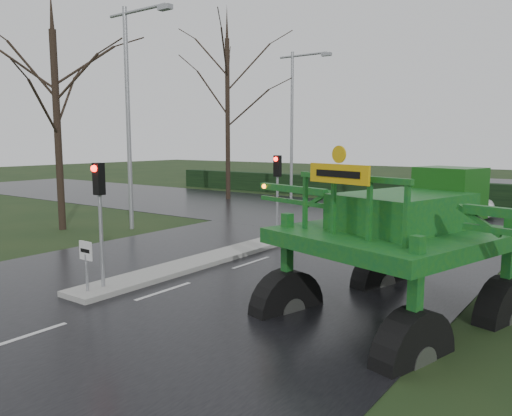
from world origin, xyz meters
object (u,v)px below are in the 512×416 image
Objects in this scene: street_light_left_near at (132,98)px; crop_sprayer at (295,213)px; street_light_left_far at (296,113)px; white_sedan at (446,216)px; traffic_signal_mid at (277,179)px; traffic_signal_near at (99,198)px; keep_left_sign at (86,258)px.

crop_sprayer is at bearing -23.13° from street_light_left_near.
street_light_left_near is 1.00× the size of street_light_left_far.
street_light_left_far is (0.00, 14.00, 0.00)m from street_light_left_near.
crop_sprayer is 1.82× the size of white_sedan.
white_sedan is (10.48, -1.25, -5.99)m from street_light_left_far.
crop_sprayer is (11.76, -5.02, -3.63)m from street_light_left_near.
street_light_left_near is 14.00m from street_light_left_far.
street_light_left_near and street_light_left_far have the same top height.
street_light_left_far reaches higher than crop_sprayer.
traffic_signal_mid is 8.13m from crop_sprayer.
crop_sprayer is at bearing 22.22° from traffic_signal_near.
street_light_left_near reaches higher than white_sedan.
traffic_signal_near is at bearing 161.46° from white_sedan.
keep_left_sign is 0.16× the size of crop_sprayer.
crop_sprayer is at bearing 175.87° from white_sedan.
keep_left_sign is at bearing -90.00° from traffic_signal_near.
traffic_signal_mid is (0.00, 8.99, 1.53)m from keep_left_sign.
traffic_signal_near is 0.74× the size of white_sedan.
keep_left_sign is at bearing -137.18° from crop_sprayer.
white_sedan is at bearing 50.57° from street_light_left_near.
traffic_signal_mid is 0.35× the size of street_light_left_near.
street_light_left_near is 17.56m from white_sedan.
white_sedan is at bearing 72.32° from traffic_signal_mid.
traffic_signal_near is (0.00, 0.49, 1.53)m from keep_left_sign.
street_light_left_far is at bearing 90.00° from street_light_left_near.
white_sedan is at bearing -6.82° from street_light_left_far.
street_light_left_far is (-6.89, 21.50, 4.93)m from keep_left_sign.
traffic_signal_mid reaches higher than keep_left_sign.
white_sedan is (3.59, 11.25, -2.59)m from traffic_signal_mid.
white_sedan is (3.59, 20.25, -1.06)m from keep_left_sign.
crop_sprayer is at bearing -58.28° from street_light_left_far.
street_light_left_far is 2.10× the size of white_sedan.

